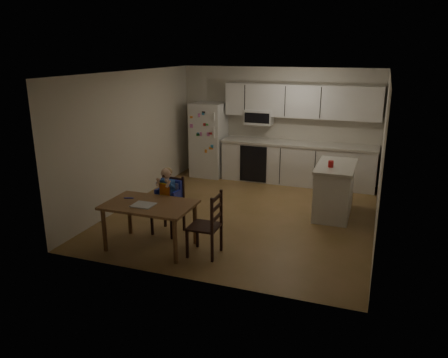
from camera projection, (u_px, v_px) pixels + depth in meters
room at (253, 141)px, 8.01m from camera, size 4.52×5.01×2.51m
refrigerator at (209, 140)px, 10.14m from camera, size 0.72×0.70×1.70m
kitchen_run at (297, 144)px, 9.54m from camera, size 3.37×0.62×2.15m
kitchen_island at (334, 190)px, 7.79m from camera, size 0.65×1.25×0.92m
red_cup at (331, 164)px, 7.50m from camera, size 0.09×0.09×0.11m
dining_table at (150, 210)px, 6.44m from camera, size 1.30×0.83×0.70m
napkin at (143, 205)px, 6.34m from camera, size 0.31×0.27×0.01m
toddler_spoon at (128, 198)px, 6.63m from camera, size 0.12×0.06×0.02m
chair_booster at (169, 193)px, 6.97m from camera, size 0.45×0.45×1.09m
chair_side at (210, 221)px, 6.19m from camera, size 0.43×0.43×0.95m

